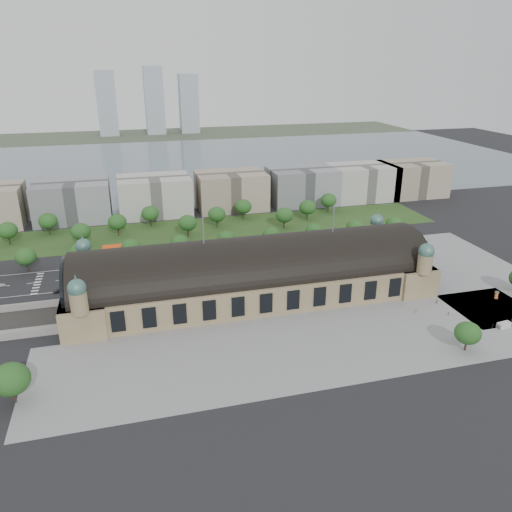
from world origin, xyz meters
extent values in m
plane|color=black|center=(0.00, 0.00, 0.00)|extent=(900.00, 900.00, 0.00)
cube|color=#9E8762|center=(0.00, 0.00, 6.00)|extent=(150.00, 40.00, 12.00)
cube|color=#9E8762|center=(-67.00, 0.00, 6.00)|extent=(16.00, 43.00, 12.00)
cube|color=#9E8762|center=(67.00, 0.00, 6.00)|extent=(16.00, 43.00, 12.00)
cylinder|color=black|center=(0.00, 0.00, 12.00)|extent=(144.00, 37.60, 37.60)
cylinder|color=black|center=(-73.00, 0.00, 14.00)|extent=(1.20, 32.00, 32.00)
cylinder|color=black|center=(73.00, 0.00, 14.00)|extent=(1.20, 32.00, 32.00)
cylinder|color=#9E8762|center=(-67.00, 21.00, 16.00)|extent=(6.00, 6.00, 8.00)
sphere|color=#456F65|center=(-67.00, 21.00, 21.50)|extent=(6.40, 6.40, 6.40)
cone|color=#456F65|center=(-67.00, 21.00, 25.50)|extent=(1.00, 1.00, 2.50)
cylinder|color=#9E8762|center=(67.00, 21.00, 16.00)|extent=(6.00, 6.00, 8.00)
sphere|color=#456F65|center=(67.00, 21.00, 21.50)|extent=(6.40, 6.40, 6.40)
cone|color=#456F65|center=(67.00, 21.00, 25.50)|extent=(1.00, 1.00, 2.50)
cylinder|color=#9E8762|center=(-67.00, -21.00, 16.00)|extent=(6.00, 6.00, 8.00)
sphere|color=#456F65|center=(-67.00, -21.00, 21.50)|extent=(6.40, 6.40, 6.40)
cone|color=#456F65|center=(-67.00, -21.00, 25.50)|extent=(1.00, 1.00, 2.50)
cylinder|color=#9E8762|center=(67.00, -21.00, 16.00)|extent=(6.00, 6.00, 8.00)
sphere|color=#456F65|center=(67.00, -21.00, 21.50)|extent=(6.40, 6.40, 6.40)
cone|color=#456F65|center=(67.00, -21.00, 25.50)|extent=(1.00, 1.00, 2.50)
cylinder|color=#59595B|center=(-20.00, 0.00, 31.50)|extent=(0.50, 0.50, 12.00)
cylinder|color=#59595B|center=(35.00, 0.00, 31.50)|extent=(0.50, 0.50, 12.00)
cube|color=gray|center=(10.00, -44.00, 0.00)|extent=(190.00, 48.00, 0.12)
cube|color=gray|center=(103.00, 0.00, 0.00)|extent=(56.00, 100.00, 0.12)
cube|color=black|center=(-20.00, 38.00, 0.00)|extent=(260.00, 26.00, 0.10)
cube|color=#29491D|center=(-15.00, 93.00, 0.00)|extent=(300.00, 45.00, 0.10)
cube|color=#E5440D|center=(-55.00, 62.00, 4.70)|extent=(14.00, 9.00, 0.70)
cube|color=#59595B|center=(-53.00, 68.00, 1.60)|extent=(7.00, 5.00, 3.20)
cylinder|color=#59595B|center=(-60.50, 65.20, 2.20)|extent=(0.50, 0.50, 4.40)
cylinder|color=#59595B|center=(-49.50, 65.20, 2.20)|extent=(0.50, 0.50, 4.40)
cylinder|color=#59595B|center=(-60.50, 58.80, 2.20)|extent=(0.50, 0.50, 4.40)
cylinder|color=#59595B|center=(-49.50, 58.80, 2.20)|extent=(0.50, 0.50, 4.40)
cube|color=slate|center=(0.00, 298.00, 0.00)|extent=(700.00, 320.00, 0.08)
cube|color=#44513D|center=(0.00, 498.00, 0.00)|extent=(700.00, 120.00, 0.14)
cube|color=#9EA8B2|center=(-60.00, 508.00, 40.00)|extent=(24.00, 24.00, 80.00)
cube|color=#9EA8B2|center=(0.00, 508.00, 42.50)|extent=(24.00, 24.00, 85.00)
cube|color=#9EA8B2|center=(45.00, 508.00, 37.50)|extent=(24.00, 24.00, 75.00)
cube|color=gray|center=(-80.00, 133.00, 12.00)|extent=(45.00, 32.00, 24.00)
cube|color=#B6B3AC|center=(-30.00, 133.00, 12.00)|extent=(45.00, 32.00, 24.00)
cube|color=tan|center=(20.00, 133.00, 12.00)|extent=(45.00, 32.00, 24.00)
cube|color=gray|center=(70.00, 133.00, 12.00)|extent=(45.00, 32.00, 24.00)
cube|color=#B6B3AC|center=(115.00, 133.00, 12.00)|extent=(45.00, 32.00, 24.00)
cube|color=tan|center=(155.00, 133.00, 12.00)|extent=(45.00, 32.00, 24.00)
cylinder|color=#2D2116|center=(-96.00, 53.00, 2.16)|extent=(0.70, 0.70, 4.32)
ellipsoid|color=#234A1A|center=(-96.00, 53.00, 7.44)|extent=(9.60, 9.60, 8.16)
cylinder|color=#2D2116|center=(-72.00, 53.00, 2.16)|extent=(0.70, 0.70, 4.32)
ellipsoid|color=#234A1A|center=(-72.00, 53.00, 7.44)|extent=(9.60, 9.60, 8.16)
cylinder|color=#2D2116|center=(-48.00, 53.00, 2.16)|extent=(0.70, 0.70, 4.32)
ellipsoid|color=#234A1A|center=(-48.00, 53.00, 7.44)|extent=(9.60, 9.60, 8.16)
cylinder|color=#2D2116|center=(-24.00, 53.00, 2.16)|extent=(0.70, 0.70, 4.32)
ellipsoid|color=#234A1A|center=(-24.00, 53.00, 7.44)|extent=(9.60, 9.60, 8.16)
cylinder|color=#2D2116|center=(0.00, 53.00, 2.16)|extent=(0.70, 0.70, 4.32)
ellipsoid|color=#234A1A|center=(0.00, 53.00, 7.44)|extent=(9.60, 9.60, 8.16)
cylinder|color=#2D2116|center=(24.00, 53.00, 2.16)|extent=(0.70, 0.70, 4.32)
ellipsoid|color=#234A1A|center=(24.00, 53.00, 7.44)|extent=(9.60, 9.60, 8.16)
cylinder|color=#2D2116|center=(48.00, 53.00, 2.16)|extent=(0.70, 0.70, 4.32)
ellipsoid|color=#234A1A|center=(48.00, 53.00, 7.44)|extent=(9.60, 9.60, 8.16)
cylinder|color=#2D2116|center=(72.00, 53.00, 2.16)|extent=(0.70, 0.70, 4.32)
ellipsoid|color=#234A1A|center=(72.00, 53.00, 7.44)|extent=(9.60, 9.60, 8.16)
cylinder|color=#2D2116|center=(96.00, 53.00, 2.16)|extent=(0.70, 0.70, 4.32)
ellipsoid|color=#234A1A|center=(96.00, 53.00, 7.44)|extent=(9.60, 9.60, 8.16)
cylinder|color=#2D2116|center=(-111.00, 95.00, 2.34)|extent=(0.70, 0.70, 4.68)
ellipsoid|color=#234A1A|center=(-111.00, 95.00, 8.06)|extent=(10.40, 10.40, 8.84)
cylinder|color=#2D2116|center=(-92.00, 107.00, 2.34)|extent=(0.70, 0.70, 4.68)
ellipsoid|color=#234A1A|center=(-92.00, 107.00, 8.06)|extent=(10.40, 10.40, 8.84)
cylinder|color=#2D2116|center=(-73.00, 83.00, 2.34)|extent=(0.70, 0.70, 4.68)
ellipsoid|color=#234A1A|center=(-73.00, 83.00, 8.06)|extent=(10.40, 10.40, 8.84)
cylinder|color=#2D2116|center=(-54.00, 95.00, 2.34)|extent=(0.70, 0.70, 4.68)
ellipsoid|color=#234A1A|center=(-54.00, 95.00, 8.06)|extent=(10.40, 10.40, 8.84)
cylinder|color=#2D2116|center=(-35.00, 107.00, 2.34)|extent=(0.70, 0.70, 4.68)
ellipsoid|color=#234A1A|center=(-35.00, 107.00, 8.06)|extent=(10.40, 10.40, 8.84)
cylinder|color=#2D2116|center=(-16.00, 83.00, 2.34)|extent=(0.70, 0.70, 4.68)
ellipsoid|color=#234A1A|center=(-16.00, 83.00, 8.06)|extent=(10.40, 10.40, 8.84)
cylinder|color=#2D2116|center=(3.00, 95.00, 2.34)|extent=(0.70, 0.70, 4.68)
ellipsoid|color=#234A1A|center=(3.00, 95.00, 8.06)|extent=(10.40, 10.40, 8.84)
cylinder|color=#2D2116|center=(22.00, 107.00, 2.34)|extent=(0.70, 0.70, 4.68)
ellipsoid|color=#234A1A|center=(22.00, 107.00, 8.06)|extent=(10.40, 10.40, 8.84)
cylinder|color=#2D2116|center=(41.00, 83.00, 2.34)|extent=(0.70, 0.70, 4.68)
ellipsoid|color=#234A1A|center=(41.00, 83.00, 8.06)|extent=(10.40, 10.40, 8.84)
cylinder|color=#2D2116|center=(60.00, 95.00, 2.34)|extent=(0.70, 0.70, 4.68)
ellipsoid|color=#234A1A|center=(60.00, 95.00, 8.06)|extent=(10.40, 10.40, 8.84)
cylinder|color=#2D2116|center=(79.00, 107.00, 2.34)|extent=(0.70, 0.70, 4.68)
ellipsoid|color=#234A1A|center=(79.00, 107.00, 8.06)|extent=(10.40, 10.40, 8.84)
cylinder|color=#2D2116|center=(-85.00, -50.00, 2.34)|extent=(0.70, 0.70, 4.68)
ellipsoid|color=#234A1A|center=(-85.00, -50.00, 8.06)|extent=(11.00, 11.00, 9.35)
cylinder|color=#2D2116|center=(60.00, -60.00, 1.98)|extent=(0.70, 0.70, 3.96)
ellipsoid|color=#234A1A|center=(60.00, -60.00, 6.82)|extent=(9.00, 9.00, 7.65)
imported|color=silver|center=(-105.07, 38.05, 0.67)|extent=(4.00, 1.80, 1.33)
imported|color=gray|center=(-68.40, 45.12, 0.64)|extent=(4.00, 1.73, 1.28)
imported|color=black|center=(-44.92, 37.71, 0.79)|extent=(5.79, 2.90, 1.57)
imported|color=maroon|center=(-20.37, 40.24, 0.81)|extent=(5.80, 2.98, 1.61)
imported|color=#1A2349|center=(-2.17, 31.29, 0.66)|extent=(3.88, 1.56, 1.32)
imported|color=#565A5E|center=(26.86, 43.56, 0.65)|extent=(4.01, 1.53, 1.30)
imported|color=silver|center=(73.78, 34.49, 0.68)|extent=(4.93, 2.40, 1.35)
imported|color=black|center=(-80.00, 25.00, 0.69)|extent=(4.35, 3.40, 1.38)
imported|color=maroon|center=(-56.67, 24.80, 0.70)|extent=(5.53, 4.19, 1.39)
imported|color=#1C214E|center=(-57.18, 21.00, 0.80)|extent=(5.98, 4.04, 1.61)
imported|color=#595C61|center=(-56.36, 21.00, 0.81)|extent=(4.95, 4.41, 1.62)
imported|color=silver|center=(-35.54, 21.00, 0.66)|extent=(4.19, 3.22, 1.33)
imported|color=gray|center=(-18.91, 21.00, 0.73)|extent=(5.66, 5.02, 1.45)
imported|color=black|center=(-28.55, 25.00, 0.74)|extent=(5.52, 3.88, 1.49)
imported|color=red|center=(-18.30, 28.26, 1.89)|extent=(13.60, 3.23, 3.79)
imported|color=beige|center=(-2.22, 32.00, 1.78)|extent=(12.94, 3.62, 3.57)
imported|color=silver|center=(37.88, 27.00, 1.81)|extent=(13.11, 3.64, 3.62)
cube|color=#BCBCBE|center=(83.71, -50.44, 1.15)|extent=(5.52, 2.77, 2.29)
cube|color=#BCBCBE|center=(81.79, -50.68, 0.79)|extent=(1.65, 2.10, 1.59)
cylinder|color=#CB5732|center=(97.92, -28.93, 1.48)|extent=(1.38, 1.38, 2.95)
cylinder|color=#59595B|center=(97.92, -28.93, 3.05)|extent=(1.67, 1.67, 0.25)
imported|color=gray|center=(58.39, -31.70, 0.85)|extent=(0.88, 0.57, 1.71)
imported|color=gray|center=(69.71, -36.55, 0.81)|extent=(0.62, 0.71, 1.63)
imported|color=gray|center=(71.01, -26.71, 0.98)|extent=(1.02, 1.09, 1.96)
imported|color=gray|center=(79.73, -49.32, 0.90)|extent=(1.22, 1.11, 1.79)
camera|label=1|loc=(-48.04, -184.06, 93.79)|focal=35.00mm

